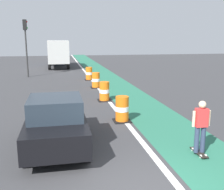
{
  "coord_description": "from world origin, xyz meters",
  "views": [
    {
      "loc": [
        -1.79,
        -5.19,
        3.49
      ],
      "look_at": [
        0.4,
        5.64,
        1.1
      ],
      "focal_mm": 42.19,
      "sensor_mm": 36.0,
      "label": 1
    }
  ],
  "objects": [
    {
      "name": "traffic_barrel_back",
      "position": [
        0.76,
        13.33,
        0.53
      ],
      "size": [
        0.73,
        0.73,
        1.09
      ],
      "color": "orange",
      "rests_on": "ground"
    },
    {
      "name": "parked_sedan_nearest",
      "position": [
        -1.95,
        3.12,
        0.83
      ],
      "size": [
        1.93,
        4.11,
        1.7
      ],
      "color": "black",
      "rests_on": "ground"
    },
    {
      "name": "lane_divider_stripe",
      "position": [
        0.9,
        12.0,
        0.01
      ],
      "size": [
        0.2,
        80.0,
        0.01
      ],
      "primitive_type": "cube",
      "color": "silver",
      "rests_on": "ground"
    },
    {
      "name": "skateboarder_on_lane",
      "position": [
        2.31,
        1.64,
        0.91
      ],
      "size": [
        0.57,
        0.81,
        1.69
      ],
      "color": "black",
      "rests_on": "ground"
    },
    {
      "name": "traffic_light_corner",
      "position": [
        -4.59,
        19.79,
        3.5
      ],
      "size": [
        0.41,
        0.32,
        5.1
      ],
      "color": "#2D2D2D",
      "rests_on": "ground"
    },
    {
      "name": "traffic_barrel_mid",
      "position": [
        0.68,
        9.21,
        0.53
      ],
      "size": [
        0.73,
        0.73,
        1.09
      ],
      "color": "orange",
      "rests_on": "ground"
    },
    {
      "name": "traffic_barrel_front",
      "position": [
        0.77,
        5.32,
        0.53
      ],
      "size": [
        0.73,
        0.73,
        1.09
      ],
      "color": "orange",
      "rests_on": "ground"
    },
    {
      "name": "delivery_truck_down_block",
      "position": [
        -1.85,
        27.54,
        1.85
      ],
      "size": [
        2.48,
        7.64,
        3.23
      ],
      "color": "beige",
      "rests_on": "ground"
    },
    {
      "name": "traffic_barrel_far",
      "position": [
        0.69,
        17.01,
        0.53
      ],
      "size": [
        0.73,
        0.73,
        1.09
      ],
      "color": "orange",
      "rests_on": "ground"
    },
    {
      "name": "bike_lane_strip",
      "position": [
        2.4,
        12.0,
        0.0
      ],
      "size": [
        2.5,
        80.0,
        0.01
      ],
      "primitive_type": "cube",
      "color": "#286B51",
      "rests_on": "ground"
    }
  ]
}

